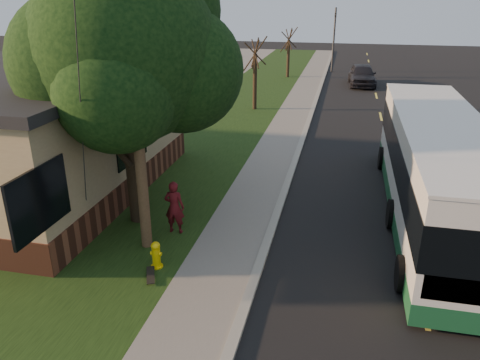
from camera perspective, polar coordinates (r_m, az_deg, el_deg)
name	(u,v)px	position (r m, az deg, el deg)	size (l,w,h in m)	color
ground	(254,281)	(12.03, 1.76, -12.26)	(120.00, 120.00, 0.00)	black
road	(391,162)	(21.01, 17.91, 2.12)	(8.00, 80.00, 0.01)	black
curb	(297,154)	(20.96, 7.01, 3.16)	(0.25, 80.00, 0.12)	gray
sidewalk	(275,153)	(21.08, 4.30, 3.32)	(2.00, 80.00, 0.08)	slate
grass_verge	(201,148)	(21.82, -4.84, 3.95)	(5.00, 80.00, 0.07)	black
building_lot	(12,135)	(26.52, -26.03, 5.00)	(15.00, 80.00, 0.04)	slate
fire_hydrant	(156,255)	(12.46, -10.18, -8.96)	(0.32, 0.32, 0.74)	yellow
utility_pole	(133,84)	(12.12, -12.87, 11.30)	(2.86, 3.21, 9.07)	#473321
leafy_tree	(128,53)	(13.89, -13.47, 14.80)	(6.30, 6.00, 7.80)	black
bare_tree_near	(255,75)	(28.65, 1.83, 12.71)	(1.38, 1.21, 4.31)	black
bare_tree_far	(288,53)	(40.35, 5.92, 15.11)	(1.38, 1.21, 4.03)	black
traffic_signal	(334,35)	(43.94, 11.40, 16.89)	(0.18, 0.22, 5.50)	#2D2D30
transit_bus	(436,168)	(15.67, 22.79, 1.39)	(2.74, 11.86, 3.21)	silver
skateboarder	(174,207)	(13.89, -8.00, -3.30)	(0.59, 0.39, 1.63)	#511015
skateboard_main	(151,275)	(12.24, -10.85, -11.33)	(0.49, 0.80, 0.07)	black
dumpster	(128,137)	(21.83, -13.46, 5.15)	(1.68, 1.49, 1.24)	black
distant_car	(362,75)	(38.08, 14.66, 12.30)	(1.91, 4.76, 1.62)	black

